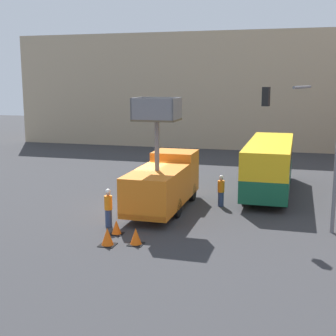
{
  "coord_description": "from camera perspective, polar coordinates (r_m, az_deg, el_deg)",
  "views": [
    {
      "loc": [
        8.18,
        -23.68,
        6.91
      ],
      "look_at": [
        1.34,
        0.89,
        2.15
      ],
      "focal_mm": 50.0,
      "sensor_mm": 36.0,
      "label": 1
    }
  ],
  "objects": [
    {
      "name": "ground_plane",
      "position": [
        25.99,
        -3.38,
        -4.87
      ],
      "size": [
        120.0,
        120.0,
        0.0
      ],
      "primitive_type": "plane",
      "color": "#333335"
    },
    {
      "name": "building_backdrop_far",
      "position": [
        52.75,
        6.73,
        9.4
      ],
      "size": [
        44.0,
        10.0,
        11.8
      ],
      "color": "tan",
      "rests_on": "ground_plane"
    },
    {
      "name": "utility_truck",
      "position": [
        25.26,
        -0.52,
        -1.6
      ],
      "size": [
        2.41,
        7.24,
        6.1
      ],
      "color": "orange",
      "rests_on": "ground_plane"
    },
    {
      "name": "city_bus",
      "position": [
        29.81,
        12.27,
        0.65
      ],
      "size": [
        2.61,
        10.27,
        3.23
      ],
      "rotation": [
        0.0,
        0.0,
        1.38
      ],
      "color": "#145638",
      "rests_on": "ground_plane"
    },
    {
      "name": "traffic_light_pole",
      "position": [
        22.38,
        17.2,
        4.27
      ],
      "size": [
        3.56,
        3.3,
        6.93
      ],
      "color": "slate",
      "rests_on": "ground_plane"
    },
    {
      "name": "road_worker_near_truck",
      "position": [
        22.6,
        -7.28,
        -4.83
      ],
      "size": [
        0.38,
        0.38,
        1.87
      ],
      "rotation": [
        0.0,
        0.0,
        3.77
      ],
      "color": "navy",
      "rests_on": "ground_plane"
    },
    {
      "name": "road_worker_directing",
      "position": [
        26.26,
        6.48,
        -2.77
      ],
      "size": [
        0.38,
        0.38,
        1.78
      ],
      "rotation": [
        0.0,
        0.0,
        1.66
      ],
      "color": "navy",
      "rests_on": "ground_plane"
    },
    {
      "name": "traffic_cone_near_truck",
      "position": [
        21.66,
        -6.31,
        -7.23
      ],
      "size": [
        0.58,
        0.58,
        0.67
      ],
      "color": "black",
      "rests_on": "ground_plane"
    },
    {
      "name": "traffic_cone_mid_road",
      "position": [
        20.28,
        -7.4,
        -8.35
      ],
      "size": [
        0.68,
        0.68,
        0.77
      ],
      "color": "black",
      "rests_on": "ground_plane"
    },
    {
      "name": "traffic_cone_far_side",
      "position": [
        20.26,
        -3.95,
        -8.37
      ],
      "size": [
        0.64,
        0.64,
        0.73
      ],
      "color": "black",
      "rests_on": "ground_plane"
    }
  ]
}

